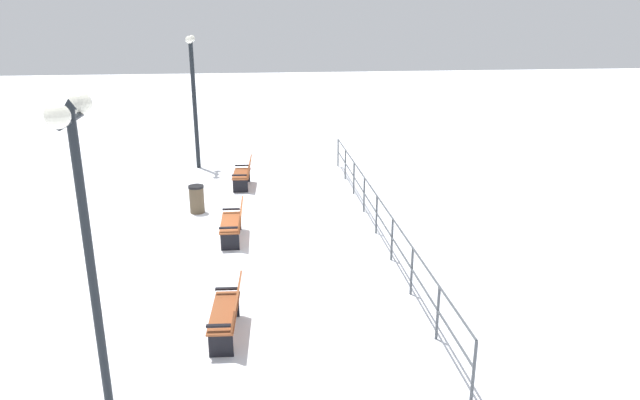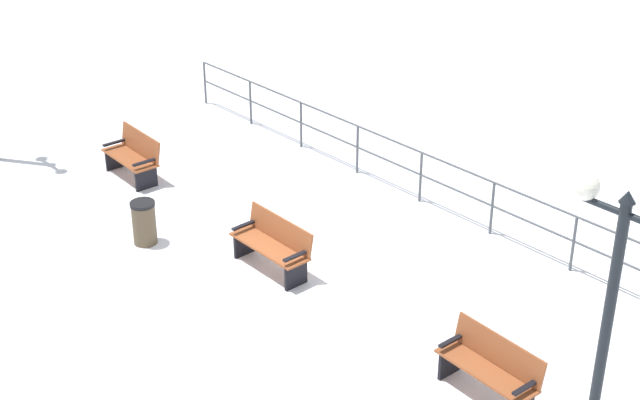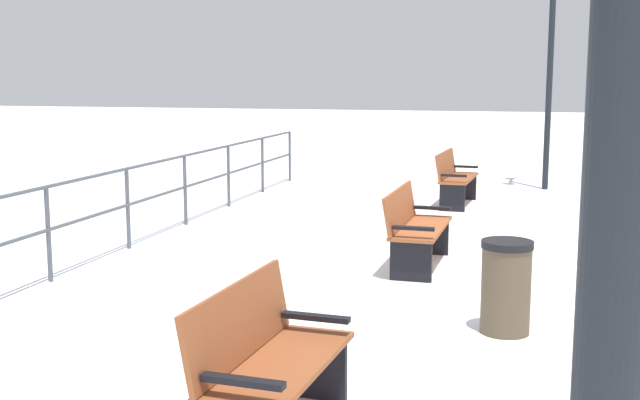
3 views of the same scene
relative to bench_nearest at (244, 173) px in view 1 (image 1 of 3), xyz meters
name	(u,v)px [view 1 (image 1 of 3)]	position (x,y,z in m)	size (l,w,h in m)	color
ground_plane	(237,239)	(0.16, 4.47, -0.45)	(80.00, 80.00, 0.00)	white
bench_nearest	(244,173)	(0.00, 0.00, 0.00)	(0.65, 1.40, 0.90)	brown
bench_second	(234,222)	(0.20, 4.47, 0.00)	(0.57, 1.55, 0.88)	brown
bench_third	(228,311)	(0.19, 8.94, 0.02)	(0.59, 1.53, 0.89)	brown
lamppost_near	(193,86)	(1.66, -2.63, 2.44)	(0.25, 1.06, 4.60)	black
lamppost_middle	(83,211)	(1.66, 11.28, 2.72)	(0.27, 1.13, 4.50)	black
waterfront_railing	(377,208)	(-3.36, 4.47, 0.22)	(0.05, 13.42, 1.02)	#4C5156
trash_bin	(197,199)	(1.29, 2.32, -0.06)	(0.43, 0.43, 0.78)	brown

